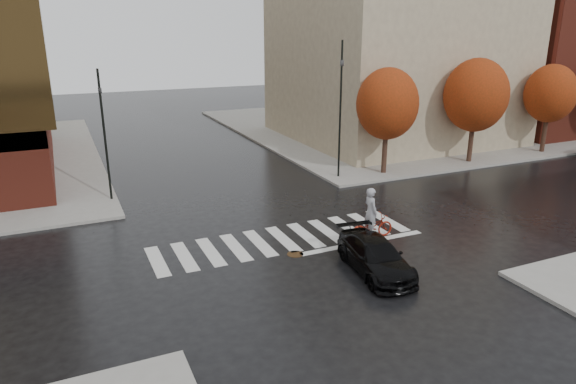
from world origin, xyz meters
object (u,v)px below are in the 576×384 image
at_px(traffic_light_nw, 104,128).
at_px(fire_hydrant, 48,194).
at_px(cyclist, 371,221).
at_px(sedan, 375,256).
at_px(traffic_light_ne, 341,100).

distance_m(traffic_light_nw, fire_hydrant, 4.72).
relative_size(traffic_light_nw, fire_hydrant, 9.99).
distance_m(cyclist, fire_hydrant, 16.99).
xyz_separation_m(cyclist, traffic_light_nw, (-9.88, 10.00, 3.18)).
distance_m(sedan, traffic_light_nw, 15.59).
bearing_deg(cyclist, fire_hydrant, 50.75).
height_order(traffic_light_nw, fire_hydrant, traffic_light_nw).
relative_size(sedan, cyclist, 1.88).
height_order(sedan, traffic_light_nw, traffic_light_nw).
bearing_deg(traffic_light_ne, cyclist, 55.60).
distance_m(cyclist, traffic_light_ne, 10.27).
height_order(cyclist, fire_hydrant, cyclist).
height_order(cyclist, traffic_light_nw, traffic_light_nw).
distance_m(cyclist, traffic_light_nw, 14.41).
relative_size(traffic_light_nw, traffic_light_ne, 0.84).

